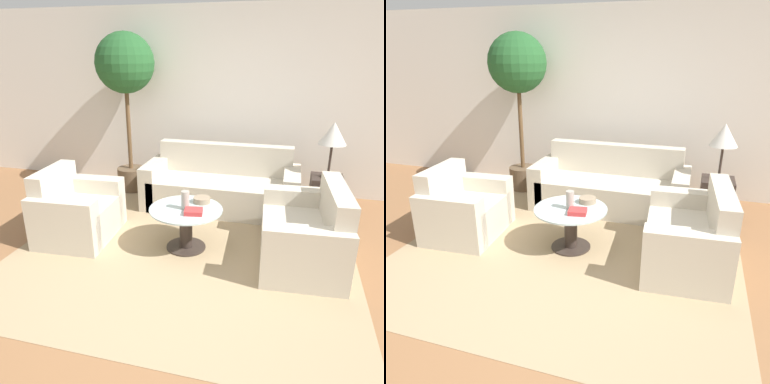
# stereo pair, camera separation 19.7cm
# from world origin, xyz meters

# --- Properties ---
(ground_plane) EXTENTS (14.00, 14.00, 0.00)m
(ground_plane) POSITION_xyz_m (0.00, 0.00, 0.00)
(ground_plane) COLOR #8E603D
(wall_back) EXTENTS (10.00, 0.06, 2.60)m
(wall_back) POSITION_xyz_m (0.00, 2.80, 1.30)
(wall_back) COLOR white
(wall_back) RESTS_ON ground_plane
(rug) EXTENTS (3.47, 3.31, 0.01)m
(rug) POSITION_xyz_m (-0.03, 0.76, 0.00)
(rug) COLOR tan
(rug) RESTS_ON ground_plane
(sofa_main) EXTENTS (2.01, 0.81, 0.82)m
(sofa_main) POSITION_xyz_m (0.12, 1.99, 0.27)
(sofa_main) COLOR beige
(sofa_main) RESTS_ON ground_plane
(armchair) EXTENTS (0.80, 0.98, 0.78)m
(armchair) POSITION_xyz_m (-1.32, 0.72, 0.27)
(armchair) COLOR beige
(armchair) RESTS_ON ground_plane
(loveseat) EXTENTS (0.84, 1.26, 0.80)m
(loveseat) POSITION_xyz_m (1.21, 0.82, 0.27)
(loveseat) COLOR beige
(loveseat) RESTS_ON ground_plane
(coffee_table) EXTENTS (0.77, 0.77, 0.46)m
(coffee_table) POSITION_xyz_m (-0.03, 0.76, 0.29)
(coffee_table) COLOR #332823
(coffee_table) RESTS_ON ground_plane
(side_table) EXTENTS (0.39, 0.39, 0.53)m
(side_table) POSITION_xyz_m (1.45, 2.00, 0.26)
(side_table) COLOR #332823
(side_table) RESTS_ON ground_plane
(table_lamp) EXTENTS (0.32, 0.32, 0.68)m
(table_lamp) POSITION_xyz_m (1.45, 2.00, 1.06)
(table_lamp) COLOR #332823
(table_lamp) RESTS_ON side_table
(potted_plant) EXTENTS (0.82, 0.82, 2.24)m
(potted_plant) POSITION_xyz_m (-1.32, 2.31, 1.67)
(potted_plant) COLOR brown
(potted_plant) RESTS_ON ground_plane
(vase) EXTENTS (0.08, 0.08, 0.20)m
(vase) POSITION_xyz_m (-0.03, 0.75, 0.56)
(vase) COLOR #9E998E
(vase) RESTS_ON coffee_table
(bowl) EXTENTS (0.18, 0.18, 0.06)m
(bowl) POSITION_xyz_m (0.09, 0.96, 0.49)
(bowl) COLOR gray
(bowl) RESTS_ON coffee_table
(book_stack) EXTENTS (0.20, 0.18, 0.05)m
(book_stack) POSITION_xyz_m (0.08, 0.65, 0.48)
(book_stack) COLOR #BC3333
(book_stack) RESTS_ON coffee_table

